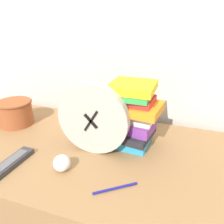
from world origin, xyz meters
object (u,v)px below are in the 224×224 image
at_px(basket, 15,112).
at_px(pen, 115,188).
at_px(tv_remote, 11,163).
at_px(book_stack, 129,114).
at_px(desk_clock, 93,119).
at_px(crumpled_paper_ball, 62,163).

height_order(basket, pen, basket).
xyz_separation_m(basket, tv_remote, (0.22, -0.29, -0.06)).
relative_size(book_stack, pen, 2.19).
bearing_deg(desk_clock, basket, 167.85).
distance_m(basket, tv_remote, 0.37).
relative_size(tv_remote, pen, 1.60).
bearing_deg(pen, desk_clock, 130.09).
xyz_separation_m(book_stack, tv_remote, (-0.37, -0.30, -0.13)).
distance_m(desk_clock, pen, 0.27).
bearing_deg(tv_remote, pen, 1.41).
bearing_deg(crumpled_paper_ball, basket, 148.66).
bearing_deg(desk_clock, pen, -49.91).
relative_size(book_stack, tv_remote, 1.37).
bearing_deg(basket, desk_clock, -12.15).
relative_size(basket, crumpled_paper_ball, 2.83).
bearing_deg(pen, tv_remote, -178.59).
xyz_separation_m(tv_remote, crumpled_paper_ball, (0.19, 0.04, 0.02)).
bearing_deg(tv_remote, crumpled_paper_ball, 11.35).
relative_size(desk_clock, book_stack, 1.06).
distance_m(desk_clock, crumpled_paper_ball, 0.20).
relative_size(desk_clock, basket, 1.66).
bearing_deg(desk_clock, book_stack, 42.90).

